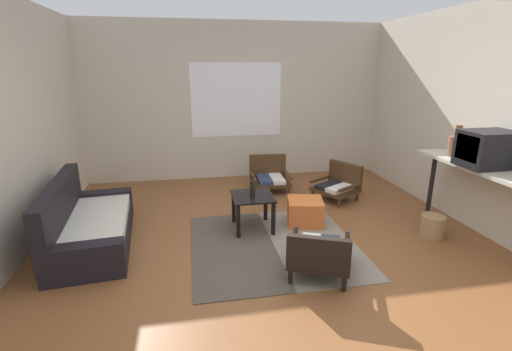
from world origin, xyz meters
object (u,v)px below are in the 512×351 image
armchair_by_window (269,175)px  clay_vase (456,145)px  coffee_table (253,203)px  wicker_basket (432,226)px  console_shelf (479,173)px  ottoman_orange (305,212)px  glass_bottle (253,188)px  armchair_striped_foreground (319,253)px  crt_television (489,149)px  armchair_corner (338,184)px  couch (87,226)px

armchair_by_window → clay_vase: clay_vase is taller
coffee_table → wicker_basket: 2.16m
console_shelf → wicker_basket: 0.79m
ottoman_orange → console_shelf: size_ratio=0.27×
ottoman_orange → console_shelf: (1.76, -0.77, 0.65)m
glass_bottle → armchair_striped_foreground: bearing=-67.8°
crt_television → glass_bottle: 2.63m
coffee_table → glass_bottle: glass_bottle is taller
coffee_table → wicker_basket: size_ratio=1.96×
armchair_by_window → clay_vase: size_ratio=1.68×
clay_vase → armchair_striped_foreground: bearing=-157.4°
armchair_striped_foreground → armchair_corner: (1.03, 1.98, -0.00)m
console_shelf → couch: bearing=171.2°
coffee_table → ottoman_orange: (0.69, 0.03, -0.18)m
crt_television → glass_bottle: bearing=162.6°
armchair_by_window → clay_vase: 2.73m
couch → console_shelf: bearing=-8.8°
couch → ottoman_orange: bearing=2.0°
console_shelf → glass_bottle: bearing=164.1°
armchair_corner → ottoman_orange: (-0.79, -0.80, -0.08)m
couch → clay_vase: bearing=-3.4°
couch → ottoman_orange: size_ratio=4.12×
clay_vase → glass_bottle: bearing=173.5°
coffee_table → armchair_by_window: bearing=69.9°
armchair_corner → crt_television: 2.09m
armchair_corner → clay_vase: clay_vase is taller
armchair_striped_foreground → console_shelf: (2.00, 0.42, 0.57)m
couch → wicker_basket: size_ratio=6.65×
clay_vase → armchair_corner: bearing=130.1°
glass_bottle → wicker_basket: glass_bottle is taller
crt_television → clay_vase: bearing=89.6°
armchair_striped_foreground → console_shelf: bearing=11.8°
armchair_by_window → armchair_corner: armchair_by_window is taller
couch → wicker_basket: 4.02m
console_shelf → crt_television: 0.30m
coffee_table → armchair_striped_foreground: size_ratio=0.65×
clay_vase → couch: bearing=176.6°
armchair_by_window → armchair_striped_foreground: bearing=-91.8°
crt_television → armchair_by_window: bearing=130.3°
armchair_striped_foreground → crt_television: crt_television is taller
clay_vase → glass_bottle: 2.52m
armchair_striped_foreground → ottoman_orange: armchair_striped_foreground is taller
coffee_table → armchair_by_window: (0.53, 1.44, -0.10)m
couch → armchair_striped_foreground: (2.36, -1.09, 0.02)m
ottoman_orange → crt_television: crt_television is taller
armchair_by_window → glass_bottle: bearing=-109.8°
armchair_by_window → crt_television: bearing=-49.7°
glass_bottle → wicker_basket: size_ratio=1.00×
ottoman_orange → wicker_basket: ottoman_orange is taller
armchair_by_window → armchair_corner: size_ratio=0.82×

